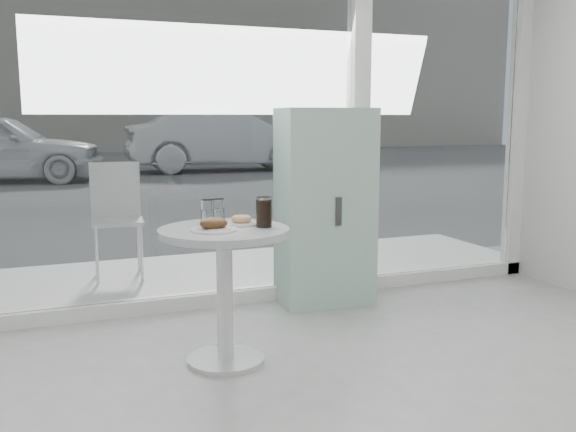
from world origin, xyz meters
name	(u,v)px	position (x,y,z in m)	size (l,w,h in m)	color
storefront	(256,69)	(0.07, 3.00, 1.71)	(5.00, 0.14, 3.00)	white
main_table	(224,267)	(-0.50, 1.90, 0.55)	(0.72, 0.72, 0.77)	silver
patio_deck	(220,274)	(0.00, 3.80, 0.03)	(5.60, 1.60, 0.05)	silver
street	(93,169)	(0.00, 16.00, 0.00)	(40.00, 24.00, 0.00)	#363636
far_building	(66,47)	(0.00, 25.00, 4.00)	(40.00, 2.00, 8.00)	gray
mint_cabinet	(325,207)	(0.52, 2.78, 0.72)	(0.70, 0.49, 1.44)	#A4D1BE
patio_chair	(117,212)	(-0.83, 3.98, 0.59)	(0.44, 0.44, 0.95)	silver
car_silver	(224,139)	(3.10, 14.35, 0.80)	(1.70, 4.86, 1.60)	#95989C
plate_fritter	(214,226)	(-0.57, 1.85, 0.80)	(0.25, 0.25, 0.07)	silver
plate_donut	(242,221)	(-0.37, 1.98, 0.79)	(0.20, 0.20, 0.05)	silver
water_tumbler_a	(207,213)	(-0.53, 2.12, 0.83)	(0.08, 0.08, 0.13)	white
water_tumbler_b	(218,211)	(-0.46, 2.15, 0.83)	(0.08, 0.08, 0.13)	white
cola_glass	(264,213)	(-0.28, 1.86, 0.85)	(0.09, 0.09, 0.17)	white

